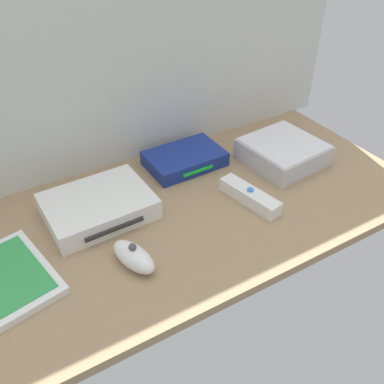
% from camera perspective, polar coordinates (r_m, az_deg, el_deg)
% --- Properties ---
extents(ground_plane, '(1.00, 0.48, 0.02)m').
position_cam_1_polar(ground_plane, '(0.89, 0.00, -2.57)').
color(ground_plane, '#9E7F5B').
rests_on(ground_plane, ground).
extents(back_wall, '(1.10, 0.01, 0.64)m').
position_cam_1_polar(back_wall, '(0.93, -8.27, 22.08)').
color(back_wall, silver).
rests_on(back_wall, ground).
extents(game_console, '(0.22, 0.17, 0.04)m').
position_cam_1_polar(game_console, '(0.87, -12.69, -1.90)').
color(game_console, white).
rests_on(game_console, ground_plane).
extents(mini_computer, '(0.18, 0.18, 0.05)m').
position_cam_1_polar(mini_computer, '(1.04, 12.33, 5.41)').
color(mini_computer, silver).
rests_on(mini_computer, ground_plane).
extents(game_case, '(0.17, 0.21, 0.02)m').
position_cam_1_polar(game_case, '(0.80, -23.98, -10.71)').
color(game_case, white).
rests_on(game_case, ground_plane).
extents(network_router, '(0.18, 0.13, 0.03)m').
position_cam_1_polar(network_router, '(1.00, -1.01, 4.59)').
color(network_router, navy).
rests_on(network_router, ground_plane).
extents(remote_wand, '(0.06, 0.15, 0.03)m').
position_cam_1_polar(remote_wand, '(0.89, 7.91, -0.57)').
color(remote_wand, white).
rests_on(remote_wand, ground_plane).
extents(remote_nunchuk, '(0.07, 0.11, 0.05)m').
position_cam_1_polar(remote_nunchuk, '(0.75, -8.01, -8.76)').
color(remote_nunchuk, white).
rests_on(remote_nunchuk, ground_plane).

